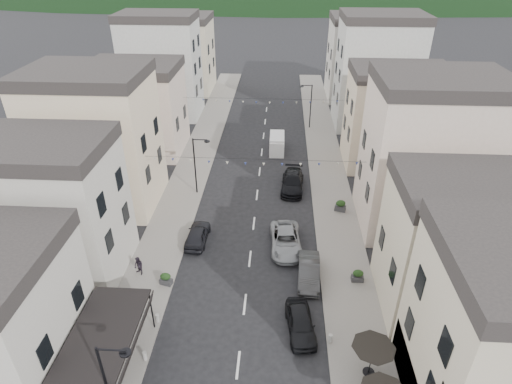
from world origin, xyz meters
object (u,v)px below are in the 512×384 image
(parked_car_b, at_px, (309,272))
(pedestrian_b, at_px, (139,266))
(parked_car_d, at_px, (292,182))
(parked_car_c, at_px, (286,240))
(pedestrian_a, at_px, (128,307))
(parked_car_e, at_px, (197,235))
(parked_car_a, at_px, (301,323))
(delivery_van, at_px, (277,143))

(parked_car_b, height_order, pedestrian_b, pedestrian_b)
(parked_car_b, height_order, parked_car_d, parked_car_d)
(parked_car_c, relative_size, pedestrian_a, 3.31)
(parked_car_d, distance_m, parked_car_e, 12.46)
(parked_car_a, xyz_separation_m, parked_car_c, (-0.97, 8.75, 0.02))
(parked_car_b, bearing_deg, delivery_van, 99.79)
(parked_car_c, height_order, pedestrian_a, pedestrian_a)
(parked_car_b, distance_m, parked_car_d, 13.62)
(parked_car_d, xyz_separation_m, pedestrian_b, (-11.85, -13.86, 0.11))
(parked_car_d, relative_size, delivery_van, 1.23)
(delivery_van, bearing_deg, parked_car_b, -83.24)
(parked_car_c, bearing_deg, pedestrian_a, -145.99)
(parked_car_a, bearing_deg, parked_car_d, 83.50)
(parked_car_c, bearing_deg, parked_car_a, -87.58)
(parked_car_c, distance_m, pedestrian_b, 11.86)
(delivery_van, bearing_deg, parked_car_c, -87.06)
(parked_car_c, relative_size, delivery_van, 1.23)
(parked_car_c, relative_size, parked_car_e, 1.27)
(parked_car_a, relative_size, parked_car_e, 1.01)
(parked_car_e, distance_m, pedestrian_b, 5.78)
(parked_car_b, bearing_deg, parked_car_c, 117.53)
(delivery_van, height_order, pedestrian_a, delivery_van)
(parked_car_b, relative_size, parked_car_c, 0.84)
(parked_car_b, xyz_separation_m, parked_car_d, (-1.04, 13.58, 0.04))
(parked_car_a, height_order, delivery_van, delivery_van)
(parked_car_d, distance_m, pedestrian_a, 21.29)
(parked_car_c, xyz_separation_m, pedestrian_a, (-10.59, -8.24, 0.19))
(parked_car_b, xyz_separation_m, pedestrian_b, (-12.89, -0.28, 0.15))
(parked_car_c, height_order, delivery_van, delivery_van)
(parked_car_a, relative_size, parked_car_d, 0.79)
(parked_car_a, height_order, pedestrian_b, pedestrian_b)
(parked_car_e, height_order, pedestrian_b, pedestrian_b)
(parked_car_d, height_order, delivery_van, delivery_van)
(delivery_van, relative_size, pedestrian_a, 2.70)
(parked_car_b, bearing_deg, parked_car_e, 158.41)
(parked_car_a, height_order, pedestrian_a, pedestrian_a)
(delivery_van, relative_size, pedestrian_b, 2.84)
(parked_car_a, bearing_deg, parked_car_e, 125.33)
(parked_car_a, relative_size, parked_car_c, 0.79)
(parked_car_d, bearing_deg, parked_car_b, -82.02)
(pedestrian_b, bearing_deg, parked_car_b, 35.01)
(parked_car_e, xyz_separation_m, pedestrian_b, (-3.69, -4.44, 0.17))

